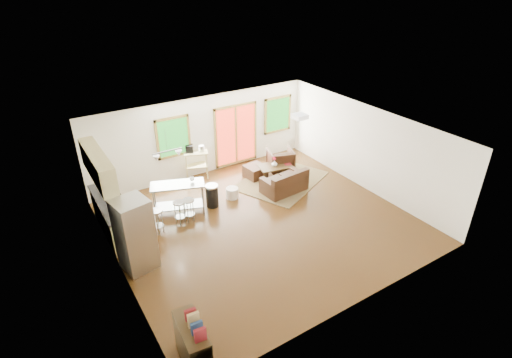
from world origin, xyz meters
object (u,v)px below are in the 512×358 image
armchair (280,159)px  ottoman (255,172)px  loveseat (285,184)px  island (178,193)px  rug (281,180)px  kitchen_cart (195,155)px  refrigerator (135,235)px  coffee_table (275,167)px

armchair → ottoman: 1.02m
loveseat → island: (-3.17, 0.63, 0.34)m
rug → kitchen_cart: size_ratio=2.37×
armchair → refrigerator: refrigerator is taller
rug → armchair: bearing=57.6°
ottoman → refrigerator: (-4.57, -2.27, 0.68)m
ottoman → island: 3.01m
ottoman → kitchen_cart: bearing=147.2°
coffee_table → island: bearing=-174.9°
loveseat → island: bearing=164.6°
loveseat → ottoman: (-0.26, 1.28, -0.08)m
loveseat → kitchen_cart: bearing=124.7°
island → coffee_table: bearing=5.1°
coffee_table → island: size_ratio=0.75×
armchair → coffee_table: bearing=55.8°
refrigerator → island: (1.66, 1.61, -0.25)m
rug → armchair: (0.41, 0.65, 0.40)m
coffee_table → island: (-3.45, -0.31, 0.26)m
loveseat → armchair: armchair is taller
rug → kitchen_cart: 2.89m
coffee_table → kitchen_cart: bearing=147.3°
armchair → refrigerator: 6.03m
rug → coffee_table: coffee_table is taller
rug → ottoman: (-0.59, 0.65, 0.19)m
rug → ottoman: ottoman is taller
coffee_table → armchair: bearing=36.7°
refrigerator → ottoman: bearing=15.9°
armchair → refrigerator: bearing=41.2°
loveseat → refrigerator: refrigerator is taller
coffee_table → armchair: size_ratio=1.40×
kitchen_cart → ottoman: bearing=-32.8°
island → kitchen_cart: bearing=52.6°
coffee_table → refrigerator: bearing=-159.4°
loveseat → coffee_table: loveseat is taller
coffee_table → armchair: armchair is taller
coffee_table → ottoman: 0.66m
ottoman → kitchen_cart: kitchen_cart is taller
rug → coffee_table: size_ratio=2.34×
coffee_table → loveseat: bearing=-106.9°
coffee_table → kitchen_cart: (-2.16, 1.39, 0.42)m
ottoman → island: island is taller
rug → ottoman: size_ratio=4.40×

